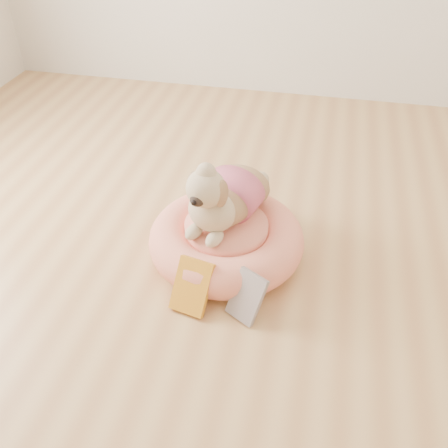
% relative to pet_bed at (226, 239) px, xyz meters
% --- Properties ---
extents(floor, '(4.50, 4.50, 0.00)m').
position_rel_pet_bed_xyz_m(floor, '(-0.15, -0.33, -0.09)').
color(floor, tan).
rests_on(floor, ground).
extents(pet_bed, '(0.71, 0.71, 0.18)m').
position_rel_pet_bed_xyz_m(pet_bed, '(0.00, 0.00, 0.00)').
color(pet_bed, '#FF7463').
rests_on(pet_bed, floor).
extents(dog, '(0.48, 0.58, 0.37)m').
position_rel_pet_bed_xyz_m(dog, '(-0.02, 0.03, 0.28)').
color(dog, brown).
rests_on(dog, pet_bed).
extents(book_yellow, '(0.18, 0.18, 0.20)m').
position_rel_pet_bed_xyz_m(book_yellow, '(-0.07, -0.34, 0.01)').
color(book_yellow, yellow).
rests_on(book_yellow, floor).
extents(book_white, '(0.17, 0.17, 0.19)m').
position_rel_pet_bed_xyz_m(book_white, '(0.16, -0.34, 0.01)').
color(book_white, white).
rests_on(book_white, floor).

